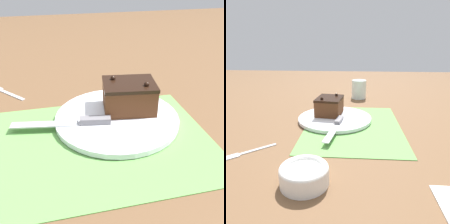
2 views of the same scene
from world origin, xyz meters
TOP-DOWN VIEW (x-y plane):
  - ground_plane at (0.00, 0.00)m, footprint 3.00×3.00m
  - placemat_woven at (0.00, 0.00)m, footprint 0.46×0.34m
  - cake_plate at (-0.05, -0.07)m, footprint 0.28×0.28m
  - chocolate_cake at (-0.09, -0.10)m, footprint 0.13×0.11m
  - serving_knife at (0.04, -0.06)m, footprint 0.21×0.05m
  - dessert_fork at (0.22, -0.30)m, footprint 0.11×0.12m

SIDE VIEW (x-z plane):
  - ground_plane at x=0.00m, z-range 0.00..0.00m
  - placemat_woven at x=0.00m, z-range 0.00..0.00m
  - dessert_fork at x=0.22m, z-range 0.00..0.01m
  - cake_plate at x=-0.05m, z-range 0.00..0.02m
  - serving_knife at x=0.04m, z-range 0.01..0.03m
  - chocolate_cake at x=-0.09m, z-range 0.01..0.09m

